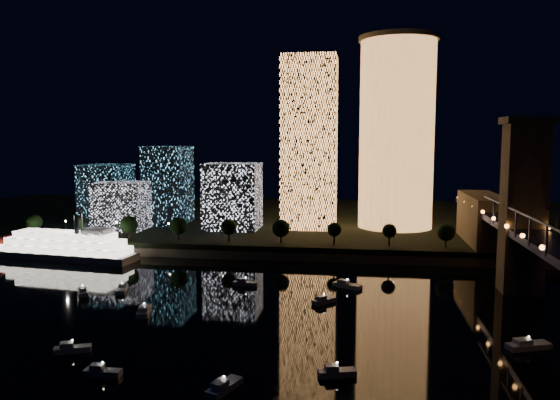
{
  "coord_description": "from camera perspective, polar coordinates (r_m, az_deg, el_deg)",
  "views": [
    {
      "loc": [
        19.06,
        -111.63,
        43.87
      ],
      "look_at": [
        -5.44,
        55.0,
        24.92
      ],
      "focal_mm": 35.0,
      "sensor_mm": 36.0,
      "label": 1
    }
  ],
  "objects": [
    {
      "name": "riverboat",
      "position": [
        216.58,
        -22.05,
        -4.54
      ],
      "size": [
        58.76,
        18.75,
        17.41
      ],
      "color": "silver",
      "rests_on": "ground"
    },
    {
      "name": "far_bank",
      "position": [
        275.43,
        4.31,
        -2.24
      ],
      "size": [
        420.0,
        160.0,
        5.0
      ],
      "primitive_type": "cube",
      "color": "black",
      "rests_on": "ground"
    },
    {
      "name": "motorboats",
      "position": [
        135.03,
        -4.1,
        -12.19
      ],
      "size": [
        120.87,
        77.58,
        2.78
      ],
      "color": "silver",
      "rests_on": "ground"
    },
    {
      "name": "tower_rectangular",
      "position": [
        239.79,
        3.11,
        5.98
      ],
      "size": [
        23.29,
        23.29,
        74.11
      ],
      "primitive_type": "cube",
      "color": "#FFA051",
      "rests_on": "far_bank"
    },
    {
      "name": "midrise_blocks",
      "position": [
        250.33,
        -12.16,
        0.69
      ],
      "size": [
        82.39,
        41.03,
        35.48
      ],
      "color": "white",
      "rests_on": "far_bank"
    },
    {
      "name": "street_lamps",
      "position": [
        215.21,
        -6.03,
        -2.94
      ],
      "size": [
        132.7,
        0.7,
        5.65
      ],
      "color": "black",
      "rests_on": "far_bank"
    },
    {
      "name": "esplanade_trees",
      "position": [
        209.26,
        -6.45,
        -2.81
      ],
      "size": [
        166.36,
        6.89,
        8.94
      ],
      "color": "black",
      "rests_on": "far_bank"
    },
    {
      "name": "tower_cylindrical",
      "position": [
        244.24,
        12.08,
        6.85
      ],
      "size": [
        34.0,
        34.0,
        82.35
      ],
      "color": "#FFA051",
      "rests_on": "far_bank"
    },
    {
      "name": "ground",
      "position": [
        121.45,
        -1.28,
        -14.76
      ],
      "size": [
        520.0,
        520.0,
        0.0
      ],
      "primitive_type": "plane",
      "color": "black",
      "rests_on": "ground"
    },
    {
      "name": "seawall",
      "position": [
        199.13,
        2.7,
        -5.87
      ],
      "size": [
        420.0,
        6.0,
        3.0
      ],
      "primitive_type": "cube",
      "color": "#6B5E4C",
      "rests_on": "ground"
    }
  ]
}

